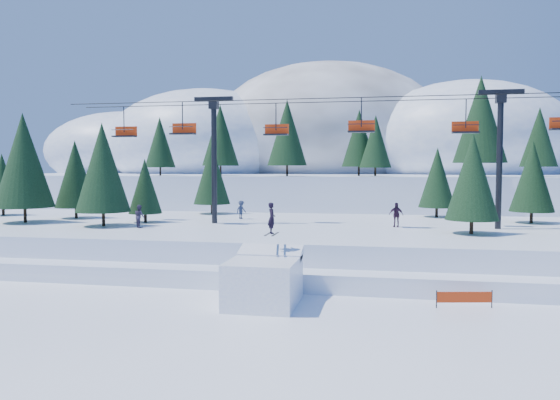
% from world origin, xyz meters
% --- Properties ---
extents(ground, '(160.00, 160.00, 0.00)m').
position_xyz_m(ground, '(0.00, 0.00, 0.00)').
color(ground, white).
rests_on(ground, ground).
extents(mid_shelf, '(70.00, 22.00, 2.50)m').
position_xyz_m(mid_shelf, '(0.00, 18.00, 1.25)').
color(mid_shelf, white).
rests_on(mid_shelf, ground).
extents(berm, '(70.00, 6.00, 1.10)m').
position_xyz_m(berm, '(0.00, 8.00, 0.55)').
color(berm, white).
rests_on(berm, ground).
extents(mountain_ridge, '(119.00, 60.90, 26.46)m').
position_xyz_m(mountain_ridge, '(-5.07, 73.32, 9.65)').
color(mountain_ridge, white).
rests_on(mountain_ridge, ground).
extents(jump_kicker, '(3.47, 4.73, 5.18)m').
position_xyz_m(jump_kicker, '(-1.40, 2.47, 1.28)').
color(jump_kicker, white).
rests_on(jump_kicker, ground).
extents(chairlift, '(46.00, 3.21, 10.28)m').
position_xyz_m(chairlift, '(1.34, 18.05, 9.32)').
color(chairlift, black).
rests_on(chairlift, mid_shelf).
extents(conifer_stand, '(63.15, 16.69, 9.08)m').
position_xyz_m(conifer_stand, '(0.78, 18.75, 6.73)').
color(conifer_stand, black).
rests_on(conifer_stand, mid_shelf).
extents(distant_skiers, '(26.50, 10.26, 1.88)m').
position_xyz_m(distant_skiers, '(-2.87, 18.65, 3.36)').
color(distant_skiers, '#332C45').
rests_on(distant_skiers, mid_shelf).
extents(banner_near, '(2.80, 0.62, 0.90)m').
position_xyz_m(banner_near, '(8.67, 3.61, 0.54)').
color(banner_near, black).
rests_on(banner_near, ground).
extents(banner_far, '(2.84, 0.40, 0.90)m').
position_xyz_m(banner_far, '(11.48, 6.11, 0.54)').
color(banner_far, black).
rests_on(banner_far, ground).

